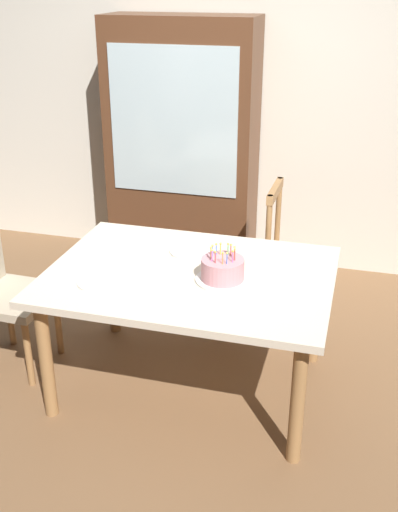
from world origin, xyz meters
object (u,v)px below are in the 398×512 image
object	(u,v)px
plate_far_side	(189,251)
dining_table	(190,286)
plate_near_celebrant	(99,282)
chair_spindle_back	(246,255)
birthday_cake	(223,270)
china_cabinet	(183,149)

from	to	relation	value
plate_far_side	dining_table	bearing A→B (deg)	-72.96
plate_near_celebrant	chair_spindle_back	distance (m)	1.26
birthday_cake	china_cabinet	size ratio (longest dim) A/B	0.15
birthday_cake	china_cabinet	xyz separation A→B (m)	(-0.70, 1.61, 0.17)
china_cabinet	birthday_cake	bearing A→B (deg)	-66.52
plate_near_celebrant	dining_table	bearing A→B (deg)	30.68
birthday_cake	plate_near_celebrant	size ratio (longest dim) A/B	1.27
plate_near_celebrant	china_cabinet	world-z (taller)	china_cabinet
chair_spindle_back	china_cabinet	world-z (taller)	china_cabinet
plate_far_side	chair_spindle_back	size ratio (longest dim) A/B	0.23
dining_table	chair_spindle_back	world-z (taller)	chair_spindle_back
dining_table	birthday_cake	size ratio (longest dim) A/B	5.34
plate_near_celebrant	plate_far_side	xyz separation A→B (m)	(0.34, 0.49, 0.00)
dining_table	plate_near_celebrant	world-z (taller)	plate_near_celebrant
birthday_cake	plate_far_side	distance (m)	0.40
dining_table	plate_far_side	distance (m)	0.27
plate_near_celebrant	china_cabinet	xyz separation A→B (m)	(-0.10, 1.80, 0.23)
plate_far_side	china_cabinet	bearing A→B (deg)	108.33
plate_far_side	chair_spindle_back	world-z (taller)	chair_spindle_back
plate_near_celebrant	birthday_cake	bearing A→B (deg)	17.82
dining_table	birthday_cake	bearing A→B (deg)	-15.14
dining_table	chair_spindle_back	xyz separation A→B (m)	(0.14, 0.86, -0.18)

